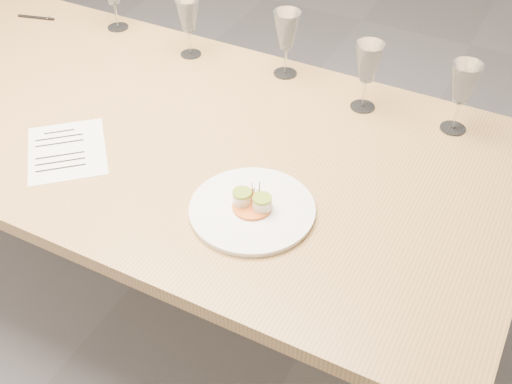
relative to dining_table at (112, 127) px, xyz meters
The scene contains 9 objects.
ground 0.68m from the dining_table, ahead, with size 7.00×7.00×0.00m, color slate.
dining_table is the anchor object (origin of this frame).
dinner_plate 0.62m from the dining_table, 18.84° to the right, with size 0.30×0.30×0.08m.
recipe_sheet 0.23m from the dining_table, 83.30° to the right, with size 0.32×0.33×0.00m.
ballpoint_pen 0.68m from the dining_table, 149.58° to the left, with size 0.14×0.05×0.01m.
wine_glass_1 0.43m from the dining_table, 82.82° to the left, with size 0.08×0.08×0.19m.
wine_glass_2 0.60m from the dining_table, 47.76° to the left, with size 0.08×0.08×0.21m.
wine_glass_3 0.78m from the dining_table, 28.03° to the left, with size 0.08×0.08×0.21m.
wine_glass_4 1.01m from the dining_table, 21.63° to the left, with size 0.08×0.08×0.21m.
Camera 1 is at (1.11, -1.19, 1.81)m, focal length 45.00 mm.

